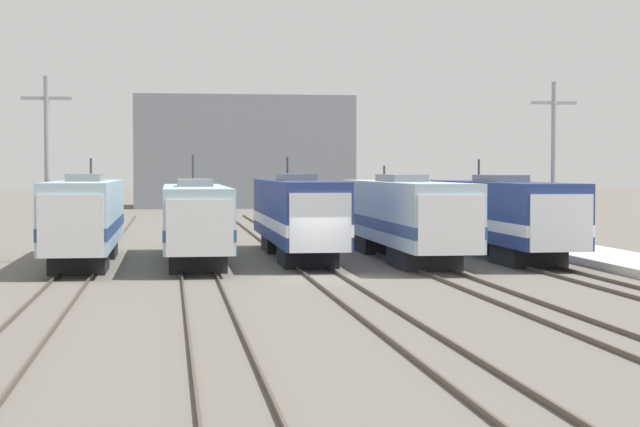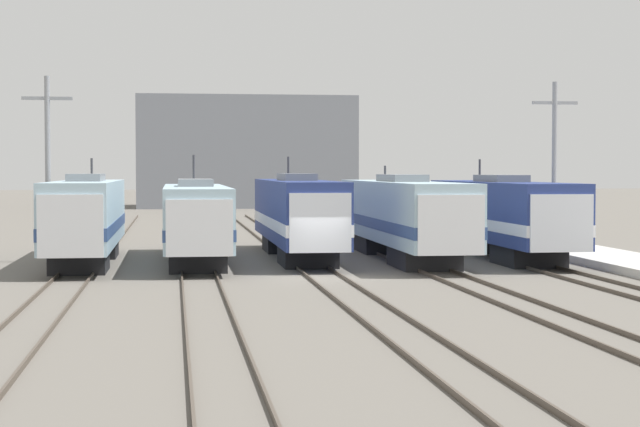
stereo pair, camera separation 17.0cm
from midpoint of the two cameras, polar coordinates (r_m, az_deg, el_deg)
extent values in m
plane|color=#666059|center=(44.28, 0.37, -3.47)|extent=(400.00, 400.00, 0.00)
cube|color=#4C4238|center=(44.08, -13.98, -3.47)|extent=(0.07, 120.00, 0.15)
cube|color=#4C4238|center=(43.95, -12.12, -3.47)|extent=(0.07, 120.00, 0.15)
cube|color=#4C4238|center=(43.83, -7.26, -3.45)|extent=(0.07, 120.00, 0.15)
cube|color=#4C4238|center=(43.87, -5.38, -3.44)|extent=(0.07, 120.00, 0.15)
cube|color=#4C4238|center=(44.18, -0.55, -3.39)|extent=(0.07, 120.00, 0.15)
cube|color=#4C4238|center=(44.38, 1.29, -3.36)|extent=(0.07, 120.00, 0.15)
cube|color=#4C4238|center=(45.12, 5.96, -3.28)|extent=(0.07, 120.00, 0.15)
cube|color=#4C4238|center=(45.48, 7.72, -3.25)|extent=(0.07, 120.00, 0.15)
cube|color=#4C4238|center=(46.61, 12.13, -3.14)|extent=(0.07, 120.00, 0.15)
cube|color=#4C4238|center=(47.12, 13.78, -3.10)|extent=(0.07, 120.00, 0.15)
cube|color=#232326|center=(48.08, -12.61, -2.50)|extent=(2.42, 3.54, 0.95)
cube|color=#232326|center=(56.08, -11.92, -1.81)|extent=(2.42, 3.54, 0.95)
cube|color=#9EBCCC|center=(51.97, -12.26, 0.04)|extent=(2.85, 16.10, 3.00)
cube|color=navy|center=(51.99, -12.25, -0.62)|extent=(2.89, 16.14, 0.54)
cube|color=silver|center=(44.73, -12.97, -0.61)|extent=(2.62, 1.74, 2.55)
cube|color=black|center=(43.92, -13.07, 0.06)|extent=(2.23, 0.08, 0.71)
cube|color=gray|center=(51.93, -12.27, 1.89)|extent=(1.57, 4.02, 0.35)
cylinder|color=#38383D|center=(55.46, -11.99, 2.32)|extent=(0.12, 0.12, 1.12)
cube|color=#232326|center=(48.02, -6.46, -2.46)|extent=(2.53, 3.65, 0.95)
cube|color=#232326|center=(56.29, -6.66, -1.76)|extent=(2.53, 3.65, 0.95)
cube|color=#9EBCCC|center=(52.05, -6.57, -0.05)|extent=(2.97, 16.59, 2.75)
cube|color=navy|center=(52.07, -6.57, -0.66)|extent=(3.01, 16.63, 0.49)
cube|color=silver|center=(44.55, -6.36, -0.72)|extent=(2.74, 1.76, 2.34)
cube|color=black|center=(43.73, -6.34, -0.10)|extent=(2.33, 0.08, 0.65)
cube|color=gray|center=(52.01, -6.58, 1.65)|extent=(1.64, 4.15, 0.35)
cylinder|color=#38383D|center=(55.65, -6.67, 2.32)|extent=(0.12, 0.12, 1.57)
cube|color=black|center=(50.00, -0.58, -2.26)|extent=(2.47, 3.88, 0.95)
cube|color=black|center=(58.74, -1.67, -1.57)|extent=(2.47, 3.88, 0.95)
cube|color=navy|center=(54.25, -1.17, 0.19)|extent=(2.90, 17.65, 3.00)
cube|color=silver|center=(54.28, -1.17, -0.44)|extent=(2.94, 17.69, 0.54)
cube|color=silver|center=(46.38, -0.03, -0.45)|extent=(2.67, 1.95, 2.55)
cube|color=black|center=(45.47, 0.12, 0.20)|extent=(2.27, 0.08, 0.71)
cube|color=slate|center=(54.22, -1.17, 1.96)|extent=(1.60, 4.41, 0.35)
cylinder|color=#38383D|center=(58.07, -1.62, 2.44)|extent=(0.12, 0.12, 1.25)
cube|color=#232326|center=(49.17, 5.65, -2.35)|extent=(2.61, 4.24, 0.95)
cube|color=#232326|center=(58.55, 3.45, -1.59)|extent=(2.61, 4.24, 0.95)
cube|color=#9EBCCC|center=(53.74, 4.46, 0.14)|extent=(3.08, 19.26, 2.96)
cube|color=navy|center=(53.77, 4.46, -0.49)|extent=(3.12, 19.30, 0.53)
cube|color=silver|center=(45.39, 6.78, -0.55)|extent=(2.83, 2.25, 2.51)
cube|color=black|center=(44.36, 7.12, 0.09)|extent=(2.41, 0.08, 0.70)
cube|color=gray|center=(53.70, 4.47, 1.90)|extent=(1.69, 4.81, 0.35)
cylinder|color=#38383D|center=(57.85, 3.57, 2.16)|extent=(0.12, 0.12, 0.81)
cube|color=black|center=(51.14, 11.13, -2.20)|extent=(2.60, 3.78, 0.95)
cube|color=black|center=(59.31, 8.43, -1.56)|extent=(2.60, 3.78, 0.95)
cube|color=navy|center=(55.10, 9.70, 0.16)|extent=(3.05, 17.19, 2.93)
cube|color=silver|center=(55.13, 9.69, -0.45)|extent=(3.09, 17.23, 0.53)
cube|color=silver|center=(48.05, 12.38, -0.45)|extent=(2.81, 2.44, 2.49)
cube|color=black|center=(46.95, 12.86, 0.16)|extent=(2.39, 0.08, 0.70)
cube|color=slate|center=(55.07, 9.71, 1.86)|extent=(1.68, 4.30, 0.35)
cylinder|color=#38383D|center=(58.68, 8.60, 2.30)|extent=(0.12, 0.12, 1.18)
cylinder|color=gray|center=(53.46, -14.23, 2.30)|extent=(0.26, 0.26, 9.03)
cube|color=gray|center=(53.57, -14.26, 5.98)|extent=(2.41, 0.16, 0.16)
cylinder|color=gray|center=(56.64, 12.47, 2.32)|extent=(0.26, 0.26, 9.03)
cube|color=gray|center=(56.75, 12.50, 5.78)|extent=(2.41, 0.16, 0.16)
cube|color=gray|center=(130.58, -4.01, 3.26)|extent=(25.64, 15.17, 13.15)
camera|label=1|loc=(0.09, -89.89, 0.00)|focal=60.00mm
camera|label=2|loc=(0.09, 90.11, 0.00)|focal=60.00mm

